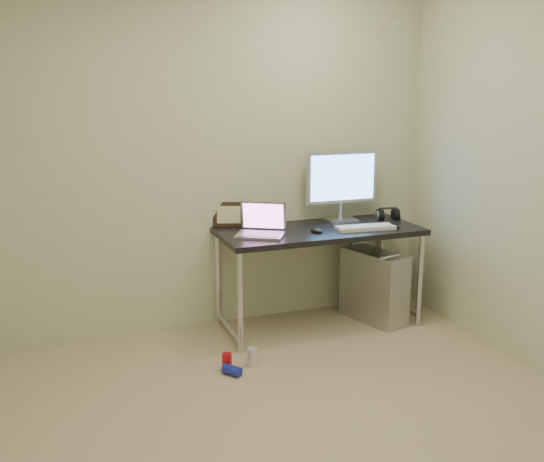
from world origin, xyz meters
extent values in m
plane|color=tan|center=(0.00, 0.00, 0.00)|extent=(3.50, 3.50, 0.00)
cube|color=beige|center=(0.00, 1.75, 1.25)|extent=(3.50, 0.02, 2.50)
cube|color=black|center=(0.76, 1.43, 0.73)|extent=(1.48, 0.65, 0.04)
cylinder|color=silver|center=(0.06, 1.14, 0.35)|extent=(0.04, 0.04, 0.71)
cylinder|color=silver|center=(0.06, 1.71, 0.35)|extent=(0.04, 0.04, 0.71)
cylinder|color=silver|center=(1.46, 1.14, 0.35)|extent=(0.04, 0.04, 0.71)
cylinder|color=silver|center=(1.46, 1.71, 0.35)|extent=(0.04, 0.04, 0.71)
cylinder|color=silver|center=(0.06, 1.43, 0.08)|extent=(0.04, 0.57, 0.04)
cylinder|color=silver|center=(1.46, 1.43, 0.08)|extent=(0.04, 0.57, 0.04)
cube|color=silver|center=(1.20, 1.37, 0.27)|extent=(0.37, 0.57, 0.55)
cylinder|color=silver|center=(1.20, 1.15, 0.57)|extent=(0.19, 0.08, 0.03)
cylinder|color=silver|center=(1.20, 1.59, 0.57)|extent=(0.19, 0.08, 0.03)
cylinder|color=black|center=(1.15, 1.70, 0.40)|extent=(0.01, 0.16, 0.69)
cylinder|color=black|center=(1.24, 1.68, 0.38)|extent=(0.02, 0.11, 0.71)
cylinder|color=red|center=(-0.10, 0.92, 0.06)|extent=(0.08, 0.08, 0.11)
cylinder|color=silver|center=(0.07, 0.93, 0.06)|extent=(0.09, 0.09, 0.12)
cylinder|color=#1923AC|center=(-0.09, 0.85, 0.03)|extent=(0.12, 0.13, 0.07)
cube|color=silver|center=(0.27, 1.35, 0.76)|extent=(0.39, 0.36, 0.02)
cube|color=gray|center=(0.27, 1.35, 0.77)|extent=(0.34, 0.31, 0.00)
cube|color=gray|center=(0.33, 1.46, 0.87)|extent=(0.30, 0.20, 0.21)
cube|color=#894D82|center=(0.33, 1.45, 0.87)|extent=(0.27, 0.18, 0.18)
cube|color=silver|center=(1.03, 1.61, 0.76)|extent=(0.23, 0.17, 0.02)
cylinder|color=silver|center=(1.03, 1.63, 0.83)|extent=(0.04, 0.04, 0.13)
cube|color=silver|center=(1.03, 1.62, 1.09)|extent=(0.57, 0.05, 0.40)
cube|color=#4685DA|center=(1.03, 1.60, 1.09)|extent=(0.52, 0.01, 0.34)
cube|color=silver|center=(1.06, 1.29, 0.76)|extent=(0.44, 0.18, 0.03)
ellipsoid|color=black|center=(1.29, 1.27, 0.77)|extent=(0.08, 0.12, 0.04)
ellipsoid|color=black|center=(0.69, 1.32, 0.77)|extent=(0.09, 0.12, 0.04)
cylinder|color=black|center=(1.33, 1.54, 0.78)|extent=(0.06, 0.11, 0.11)
cylinder|color=black|center=(1.46, 1.54, 0.78)|extent=(0.06, 0.11, 0.11)
cube|color=black|center=(1.40, 1.54, 0.84)|extent=(0.14, 0.04, 0.01)
cube|color=black|center=(0.15, 1.72, 0.84)|extent=(0.24, 0.14, 0.18)
cylinder|color=silver|center=(0.38, 1.72, 0.79)|extent=(0.01, 0.01, 0.08)
cylinder|color=silver|center=(0.38, 1.72, 0.84)|extent=(0.04, 0.03, 0.04)
camera|label=1|loc=(-1.07, -2.51, 1.75)|focal=40.00mm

